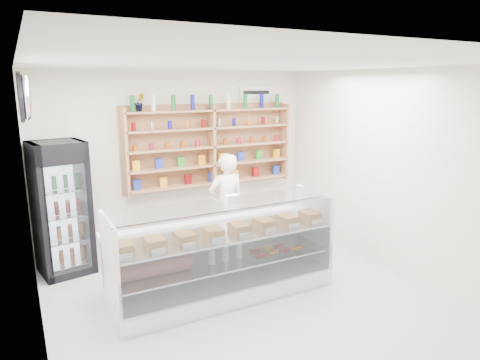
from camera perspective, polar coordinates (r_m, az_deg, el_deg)
room at (r=4.75m, az=2.25°, el=-1.82°), size 5.00×5.00×5.00m
display_counter at (r=5.43m, az=-2.23°, el=-11.83°), size 2.77×0.83×1.21m
shop_worker at (r=6.54m, az=-1.84°, el=-3.30°), size 0.58×0.39×1.58m
drinks_cooler at (r=6.35m, az=-22.71°, el=-3.49°), size 0.77×0.75×1.85m
wall_shelving at (r=6.99m, az=-3.82°, el=4.47°), size 2.84×0.28×1.33m
potted_plant at (r=6.54m, az=-13.23°, el=10.07°), size 0.15×0.12×0.27m
security_mirror at (r=5.18m, az=-26.69°, el=9.82°), size 0.15×0.50×0.50m
wall_sign at (r=7.44m, az=2.13°, el=11.60°), size 0.62×0.03×0.20m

